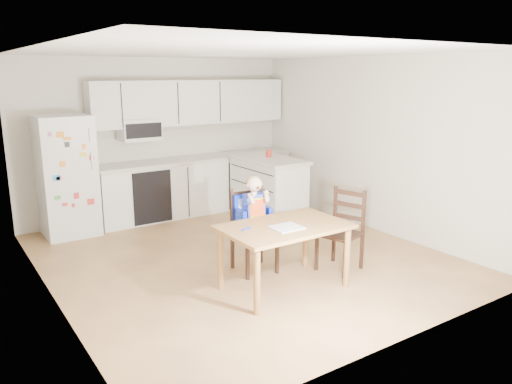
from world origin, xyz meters
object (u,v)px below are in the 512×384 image
object	(u,v)px
kitchen_island	(268,188)
red_cup	(269,153)
dining_table	(284,234)
chair_side	(344,224)
refrigerator	(67,176)
chair_booster	(252,214)

from	to	relation	value
kitchen_island	red_cup	xyz separation A→B (m)	(0.05, 0.07, 0.54)
red_cup	dining_table	xyz separation A→B (m)	(-1.44, -2.33, -0.42)
red_cup	chair_side	size ratio (longest dim) A/B	0.11
kitchen_island	red_cup	bearing A→B (deg)	52.27
kitchen_island	chair_side	size ratio (longest dim) A/B	1.40
red_cup	dining_table	size ratio (longest dim) A/B	0.08
refrigerator	dining_table	world-z (taller)	refrigerator
kitchen_island	chair_booster	size ratio (longest dim) A/B	1.17
kitchen_island	dining_table	distance (m)	2.65
kitchen_island	chair_booster	bearing A→B (deg)	-130.06
refrigerator	red_cup	bearing A→B (deg)	-16.93
refrigerator	red_cup	size ratio (longest dim) A/B	15.75
refrigerator	kitchen_island	xyz separation A→B (m)	(2.81, -0.94, -0.36)
chair_side	chair_booster	bearing A→B (deg)	-136.27
refrigerator	chair_side	size ratio (longest dim) A/B	1.79
kitchen_island	red_cup	world-z (taller)	red_cup
dining_table	kitchen_island	bearing A→B (deg)	58.51
red_cup	chair_booster	xyz separation A→B (m)	(-1.43, -1.71, -0.35)
dining_table	chair_side	size ratio (longest dim) A/B	1.39
red_cup	dining_table	bearing A→B (deg)	-121.70
kitchen_island	refrigerator	bearing A→B (deg)	161.45
chair_booster	chair_side	xyz separation A→B (m)	(0.94, -0.54, -0.15)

